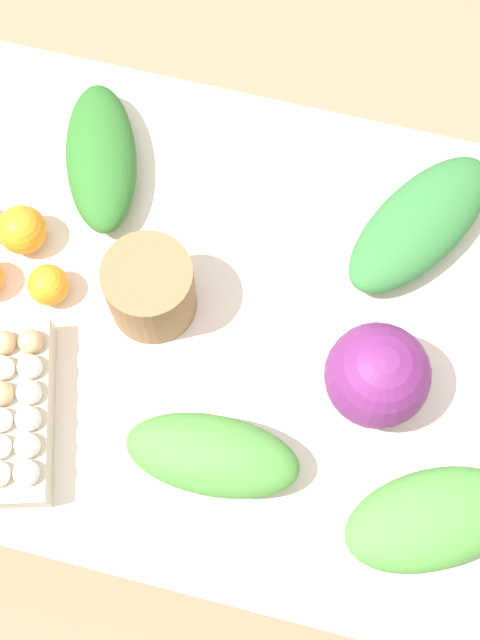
{
  "coord_description": "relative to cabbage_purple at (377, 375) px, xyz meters",
  "views": [
    {
      "loc": [
        0.12,
        -0.47,
        2.11
      ],
      "look_at": [
        0.0,
        0.0,
        0.74
      ],
      "focal_mm": 50.0,
      "sensor_mm": 36.0,
      "label": 1
    }
  ],
  "objects": [
    {
      "name": "dining_table",
      "position": [
        -0.23,
        0.06,
        -0.18
      ],
      "size": [
        1.21,
        0.87,
        0.72
      ],
      "color": "silver",
      "rests_on": "ground_plane"
    },
    {
      "name": "greens_bunch_kale",
      "position": [
        0.02,
        0.29,
        -0.04
      ],
      "size": [
        0.28,
        0.35,
        0.08
      ],
      "primitive_type": "ellipsoid",
      "rotation": [
        0.0,
        0.0,
        1.04
      ],
      "color": "#337538",
      "rests_on": "dining_table"
    },
    {
      "name": "cabbage_purple",
      "position": [
        0.0,
        0.0,
        0.0
      ],
      "size": [
        0.16,
        0.16,
        0.16
      ],
      "primitive_type": "sphere",
      "color": "#6B2366",
      "rests_on": "dining_table"
    },
    {
      "name": "orange_2",
      "position": [
        -0.55,
        0.04,
        -0.05
      ],
      "size": [
        0.07,
        0.07,
        0.07
      ],
      "primitive_type": "sphere",
      "color": "orange",
      "rests_on": "dining_table"
    },
    {
      "name": "greens_bunch_scallion",
      "position": [
        -0.21,
        -0.17,
        -0.03
      ],
      "size": [
        0.27,
        0.14,
        0.1
      ],
      "primitive_type": "ellipsoid",
      "rotation": [
        0.0,
        0.0,
        3.2
      ],
      "color": "#4C933D",
      "rests_on": "dining_table"
    },
    {
      "name": "orange_5",
      "position": [
        -0.62,
        0.12,
        -0.04
      ],
      "size": [
        0.08,
        0.08,
        0.08
      ],
      "primitive_type": "sphere",
      "color": "orange",
      "rests_on": "dining_table"
    },
    {
      "name": "greens_bunch_beet_tops",
      "position": [
        0.12,
        -0.19,
        -0.04
      ],
      "size": [
        0.31,
        0.26,
        0.09
      ],
      "primitive_type": "ellipsoid",
      "rotation": [
        0.0,
        0.0,
        3.65
      ],
      "color": "#4C933D",
      "rests_on": "dining_table"
    },
    {
      "name": "ground_plane",
      "position": [
        -0.23,
        0.06,
        -0.81
      ],
      "size": [
        8.0,
        8.0,
        0.0
      ],
      "primitive_type": "plane",
      "color": "#937A5B"
    },
    {
      "name": "greens_bunch_chard",
      "position": [
        -0.53,
        0.28,
        -0.04
      ],
      "size": [
        0.21,
        0.31,
        0.08
      ],
      "primitive_type": "ellipsoid",
      "rotation": [
        0.0,
        0.0,
        1.92
      ],
      "color": "#2D6B28",
      "rests_on": "dining_table"
    },
    {
      "name": "egg_carton",
      "position": [
        -0.52,
        -0.18,
        -0.04
      ],
      "size": [
        0.17,
        0.3,
        0.09
      ],
      "rotation": [
        0.0,
        0.0,
        5.0
      ],
      "color": "beige",
      "rests_on": "dining_table"
    },
    {
      "name": "paper_bag",
      "position": [
        -0.38,
        0.06,
        -0.01
      ],
      "size": [
        0.14,
        0.14,
        0.13
      ],
      "primitive_type": "cylinder",
      "color": "olive",
      "rests_on": "dining_table"
    }
  ]
}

